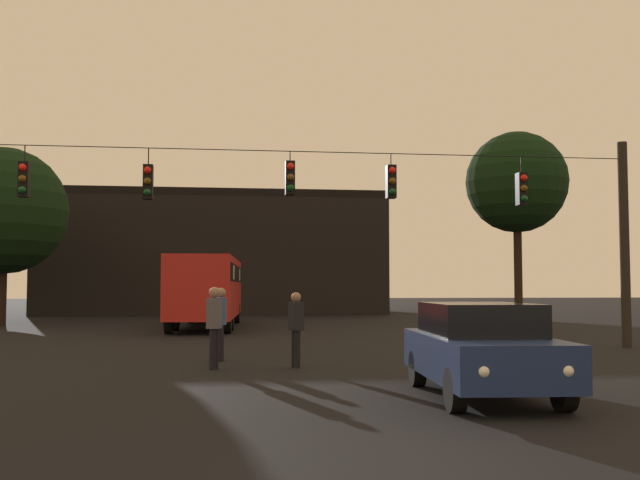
% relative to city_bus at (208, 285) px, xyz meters
% --- Properties ---
extents(ground_plane, '(168.00, 168.00, 0.00)m').
position_rel_city_bus_xyz_m(ground_plane, '(2.31, -2.03, -1.87)').
color(ground_plane, black).
rests_on(ground_plane, ground).
extents(overhead_signal_span, '(20.60, 0.44, 6.10)m').
position_rel_city_bus_xyz_m(overhead_signal_span, '(2.29, -12.38, 1.78)').
color(overhead_signal_span, black).
rests_on(overhead_signal_span, ground).
extents(city_bus, '(3.15, 11.13, 3.00)m').
position_rel_city_bus_xyz_m(city_bus, '(0.00, 0.00, 0.00)').
color(city_bus, '#B21E19').
rests_on(city_bus, ground).
extents(car_near_right, '(2.08, 4.43, 1.52)m').
position_rel_city_bus_xyz_m(car_near_right, '(4.86, -21.35, -1.07)').
color(car_near_right, navy).
rests_on(car_near_right, ground).
extents(pedestrian_crossing_left, '(0.33, 0.41, 1.67)m').
position_rel_city_bus_xyz_m(pedestrian_crossing_left, '(2.30, -16.51, -0.92)').
color(pedestrian_crossing_left, black).
rests_on(pedestrian_crossing_left, ground).
extents(pedestrian_crossing_center, '(0.35, 0.42, 1.78)m').
position_rel_city_bus_xyz_m(pedestrian_crossing_center, '(0.50, -16.67, -0.85)').
color(pedestrian_crossing_center, black).
rests_on(pedestrian_crossing_center, ground).
extents(pedestrian_crossing_right, '(0.28, 0.39, 1.76)m').
position_rel_city_bus_xyz_m(pedestrian_crossing_right, '(0.63, -14.85, -0.86)').
color(pedestrian_crossing_right, black).
rests_on(pedestrian_crossing_right, ground).
extents(corner_building, '(22.02, 12.07, 7.91)m').
position_rel_city_bus_xyz_m(corner_building, '(0.10, 19.34, 2.09)').
color(corner_building, black).
rests_on(corner_building, ground).
extents(tree_left_silhouette, '(4.89, 4.89, 9.28)m').
position_rel_city_bus_xyz_m(tree_left_silhouette, '(14.74, 1.33, 4.95)').
color(tree_left_silhouette, black).
rests_on(tree_left_silhouette, ground).
extents(tree_right_far, '(5.95, 5.95, 8.31)m').
position_rel_city_bus_xyz_m(tree_right_far, '(-9.58, 3.28, 3.46)').
color(tree_right_far, black).
rests_on(tree_right_far, ground).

